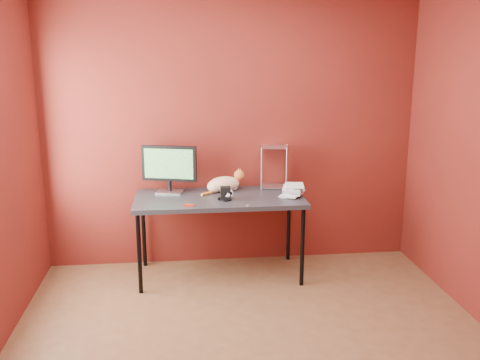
{
  "coord_description": "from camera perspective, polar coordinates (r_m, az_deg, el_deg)",
  "views": [
    {
      "loc": [
        -0.48,
        -3.21,
        2.03
      ],
      "look_at": [
        0.01,
        1.15,
        0.95
      ],
      "focal_mm": 40.0,
      "sensor_mm": 36.0,
      "label": 1
    }
  ],
  "objects": [
    {
      "name": "room",
      "position": [
        3.3,
        2.03,
        3.56
      ],
      "size": [
        3.52,
        3.52,
        2.61
      ],
      "color": "#55341D",
      "rests_on": "ground"
    },
    {
      "name": "cat",
      "position": [
        4.92,
        -1.7,
        -0.41
      ],
      "size": [
        0.41,
        0.27,
        0.21
      ],
      "rotation": [
        0.0,
        0.0,
        0.27
      ],
      "color": "orange",
      "rests_on": "desk"
    },
    {
      "name": "wire_rack",
      "position": [
        5.05,
        3.68,
        1.43
      ],
      "size": [
        0.27,
        0.23,
        0.4
      ],
      "rotation": [
        0.0,
        0.0,
        -0.21
      ],
      "color": "silver",
      "rests_on": "desk"
    },
    {
      "name": "skull_mug",
      "position": [
        4.66,
        -1.37,
        -1.49
      ],
      "size": [
        0.11,
        0.11,
        0.1
      ],
      "rotation": [
        0.0,
        0.0,
        0.17
      ],
      "color": "white",
      "rests_on": "desk"
    },
    {
      "name": "monitor",
      "position": [
        4.88,
        -7.57,
        1.41
      ],
      "size": [
        0.5,
        0.22,
        0.44
      ],
      "rotation": [
        0.0,
        0.0,
        -0.27
      ],
      "color": "silver",
      "rests_on": "desk"
    },
    {
      "name": "washer",
      "position": [
        4.51,
        0.9,
        -2.67
      ],
      "size": [
        0.05,
        0.05,
        0.0
      ],
      "primitive_type": "cylinder",
      "color": "silver",
      "rests_on": "desk"
    },
    {
      "name": "book_stack",
      "position": [
        4.74,
        4.83,
        4.78
      ],
      "size": [
        0.25,
        0.27,
        1.08
      ],
      "rotation": [
        0.0,
        0.0,
        -0.36
      ],
      "color": "beige",
      "rests_on": "desk"
    },
    {
      "name": "speaker",
      "position": [
        4.64,
        -1.56,
        -1.51
      ],
      "size": [
        0.1,
        0.1,
        0.12
      ],
      "rotation": [
        0.0,
        0.0,
        -0.01
      ],
      "color": "black",
      "rests_on": "desk"
    },
    {
      "name": "desk",
      "position": [
        4.78,
        -2.23,
        -2.37
      ],
      "size": [
        1.5,
        0.7,
        0.75
      ],
      "color": "black",
      "rests_on": "ground"
    },
    {
      "name": "black_gadget",
      "position": [
        4.67,
        -2.07,
        -1.98
      ],
      "size": [
        0.05,
        0.04,
        0.02
      ],
      "primitive_type": "cube",
      "rotation": [
        0.0,
        0.0,
        0.12
      ],
      "color": "black",
      "rests_on": "desk"
    },
    {
      "name": "pocket_knife",
      "position": [
        4.5,
        -5.48,
        -2.7
      ],
      "size": [
        0.09,
        0.04,
        0.02
      ],
      "primitive_type": "cube",
      "rotation": [
        0.0,
        0.0,
        -0.22
      ],
      "color": "#AA1F0D",
      "rests_on": "desk"
    }
  ]
}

